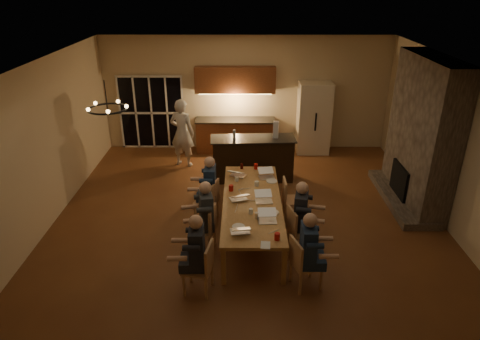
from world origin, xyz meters
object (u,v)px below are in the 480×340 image
chair_left_near (198,268)px  person_right_near (308,252)px  plate_left (238,227)px  plate_far (272,181)px  bar_blender (276,130)px  laptop_a (240,226)px  laptop_f (267,173)px  can_silver (257,216)px  refrigerator (314,118)px  chair_left_far (206,201)px  laptop_d (264,196)px  redcup_far (256,166)px  standing_person (182,133)px  laptop_c (238,194)px  laptop_b (268,216)px  chair_right_far (294,200)px  bar_island (253,159)px  can_cola (242,166)px  mug_mid (257,184)px  person_left_mid (206,216)px  dining_table (252,217)px  person_right_mid (300,217)px  redcup_mid (231,188)px  bar_bottle (234,135)px  mug_front (251,211)px  chair_right_mid (301,230)px  laptop_e (238,171)px  plate_near (272,212)px  mug_back (237,179)px  chandelier (108,109)px  chair_left_mid (202,229)px  chair_right_near (306,263)px  person_left_far (210,188)px  person_left_near (197,254)px  redcup_near (277,237)px

chair_left_near → person_right_near: person_right_near is taller
plate_left → plate_far: (0.68, 1.77, 0.00)m
bar_blender → laptop_a: bearing=-94.7°
laptop_f → can_silver: laptop_f is taller
refrigerator → chair_left_far: (-2.75, -3.81, -0.55)m
laptop_d → redcup_far: size_ratio=2.67×
standing_person → laptop_c: standing_person is taller
laptop_b → chair_right_far: bearing=63.2°
bar_island → laptop_d: (0.15, -2.56, 0.32)m
chair_right_far → can_cola: (-1.07, 0.86, 0.37)m
mug_mid → can_silver: can_silver is taller
person_left_mid → refrigerator: bearing=140.0°
dining_table → person_right_mid: person_right_mid is taller
redcup_mid → can_silver: bearing=-65.8°
laptop_c → bar_bottle: 2.39m
person_left_mid → can_cola: bearing=150.7°
person_left_mid → bar_bottle: (0.46, 2.91, 0.51)m
person_left_mid → mug_front: bearing=78.5°
plate_left → chair_right_mid: bearing=19.5°
laptop_e → plate_near: size_ratio=1.35×
chair_right_mid → redcup_far: bearing=5.5°
chair_right_mid → mug_back: (-1.19, 1.39, 0.36)m
mug_back → plate_left: bearing=-88.4°
laptop_a → laptop_e: (-0.04, 2.20, 0.00)m
mug_mid → plate_far: size_ratio=0.44×
bar_island → plate_near: 2.99m
chair_left_near → plate_near: (1.25, 1.20, 0.31)m
laptop_a → mug_front: bearing=-116.2°
chair_right_far → can_cola: size_ratio=7.42×
chandelier → laptop_c: chandelier is taller
chair_left_mid → laptop_c: bearing=142.3°
chair_right_near → mug_back: bearing=7.1°
bar_island → can_cola: 1.12m
chair_right_near → person_left_far: (-1.68, 2.16, 0.24)m
person_left_far → laptop_c: bearing=45.8°
chair_left_far → person_left_near: size_ratio=0.64×
bar_island → bar_blender: 0.92m
laptop_b → mug_back: 1.70m
laptop_a → can_silver: bearing=-133.4°
chair_left_mid → person_left_far: (0.08, 1.15, 0.24)m
laptop_f → redcup_near: size_ratio=2.67×
person_left_near → mug_back: 2.54m
chair_left_near → person_left_far: bearing=-170.5°
person_left_far → chandelier: size_ratio=2.20×
person_right_mid → plate_left: 1.20m
chair_left_mid → bar_bottle: (0.54, 2.94, 0.76)m
person_right_near → redcup_mid: size_ratio=11.50×
person_left_near → chandelier: (-1.40, 0.94, 2.06)m
chair_left_mid → person_left_near: size_ratio=0.64×
dining_table → redcup_far: size_ratio=26.10×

